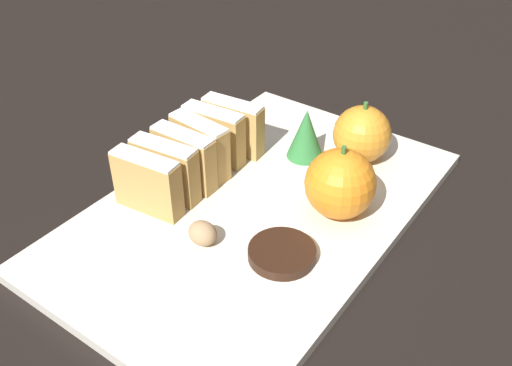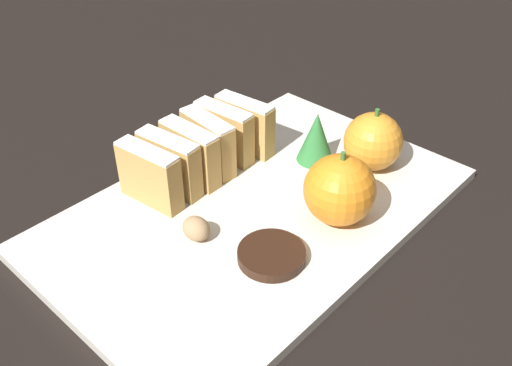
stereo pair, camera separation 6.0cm
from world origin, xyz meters
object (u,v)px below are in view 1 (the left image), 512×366
object	(u,v)px
orange_far	(362,134)
walnut	(203,233)
orange_near	(340,184)
chocolate_cookie	(282,253)

from	to	relation	value
orange_far	walnut	xyz separation A→B (m)	(-0.06, -0.23, -0.02)
orange_near	orange_far	world-z (taller)	orange_near
orange_near	walnut	size ratio (longest dim) A/B	2.72
orange_far	walnut	distance (m)	0.23
orange_near	walnut	xyz separation A→B (m)	(-0.08, -0.12, -0.02)
orange_far	chocolate_cookie	xyz separation A→B (m)	(0.02, -0.20, -0.03)
orange_near	chocolate_cookie	size ratio (longest dim) A/B	1.25
orange_far	chocolate_cookie	world-z (taller)	orange_far
walnut	chocolate_cookie	world-z (taller)	walnut
orange_far	walnut	size ratio (longest dim) A/B	2.51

